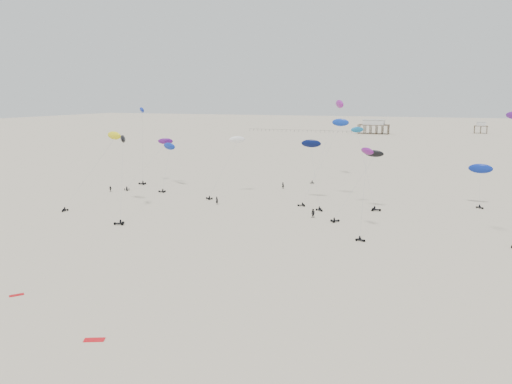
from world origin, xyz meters
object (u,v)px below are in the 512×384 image
at_px(pavilion_main, 374,128).
at_px(rig_8, 333,138).
at_px(pavilion_small, 481,128).
at_px(spectator_0, 217,204).
at_px(rig_3, 105,149).
at_px(rig_0, 156,153).

xyz_separation_m(pavilion_main, rig_8, (18.97, -231.22, 11.35)).
distance_m(pavilion_small, spectator_0, 286.47).
bearing_deg(rig_3, rig_8, -165.11).
bearing_deg(pavilion_main, spectator_0, -91.39).
bearing_deg(pavilion_main, rig_8, -85.31).
height_order(pavilion_small, rig_3, rig_3).
xyz_separation_m(rig_0, spectator_0, (27.02, -16.72, -9.65)).
distance_m(rig_0, rig_3, 26.83).
height_order(rig_8, spectator_0, rig_8).
xyz_separation_m(pavilion_small, rig_3, (-100.38, -285.87, 10.19)).
distance_m(rig_8, spectator_0, 33.01).
bearing_deg(rig_3, pavilion_small, -121.01).
bearing_deg(rig_3, rig_0, -95.96).
distance_m(pavilion_main, spectator_0, 246.30).
xyz_separation_m(pavilion_small, rig_0, (-103.01, -259.47, 6.16)).
xyz_separation_m(pavilion_main, spectator_0, (-5.99, -246.19, -4.22)).
height_order(rig_0, rig_3, rig_3).
bearing_deg(rig_0, spectator_0, 110.68).
relative_size(pavilion_main, spectator_0, 9.30).
bearing_deg(spectator_0, rig_8, -137.23).
relative_size(rig_0, rig_3, 0.88).
relative_size(rig_8, spectator_0, 10.06).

